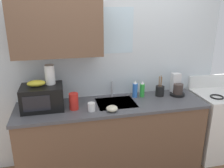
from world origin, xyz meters
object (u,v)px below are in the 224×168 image
object	(u,v)px
dish_soap_bottle_blue	(135,90)
mug_white	(92,107)
dish_soap_bottle_green	(142,89)
cereal_canister	(74,101)
utensil_crock	(160,91)
small_bowl	(112,108)
stove_range	(215,123)
banana_bunch	(36,83)
microwave	(42,97)
paper_towel_roll	(50,75)
coffee_maker	(177,87)

from	to	relation	value
dish_soap_bottle_blue	mug_white	distance (m)	0.67
dish_soap_bottle_blue	dish_soap_bottle_green	size ratio (longest dim) A/B	1.05
cereal_canister	utensil_crock	bearing A→B (deg)	8.66
cereal_canister	small_bowl	bearing A→B (deg)	-20.24
stove_range	banana_bunch	distance (m)	2.43
stove_range	dish_soap_bottle_blue	xyz separation A→B (m)	(-1.14, 0.15, 0.54)
microwave	dish_soap_bottle_blue	bearing A→B (deg)	5.15
dish_soap_bottle_blue	small_bowl	distance (m)	0.52
paper_towel_roll	dish_soap_bottle_blue	size ratio (longest dim) A/B	1.02
mug_white	paper_towel_roll	bearing A→B (deg)	150.66
coffee_maker	cereal_canister	xyz separation A→B (m)	(-1.34, -0.16, -0.01)
cereal_canister	microwave	bearing A→B (deg)	163.87
paper_towel_roll	dish_soap_bottle_blue	xyz separation A→B (m)	(1.03, 0.05, -0.28)
microwave	coffee_maker	world-z (taller)	coffee_maker
stove_range	coffee_maker	size ratio (longest dim) A/B	3.86
coffee_maker	small_bowl	world-z (taller)	coffee_maker
dish_soap_bottle_blue	small_bowl	size ratio (longest dim) A/B	1.67
stove_range	utensil_crock	bearing A→B (deg)	171.83
dish_soap_bottle_green	utensil_crock	size ratio (longest dim) A/B	0.74
stove_range	dish_soap_bottle_blue	world-z (taller)	dish_soap_bottle_blue
small_bowl	paper_towel_roll	bearing A→B (deg)	155.12
utensil_crock	microwave	bearing A→B (deg)	-177.19
microwave	utensil_crock	world-z (taller)	utensil_crock
dish_soap_bottle_blue	cereal_canister	xyz separation A→B (m)	(-0.79, -0.20, -0.01)
banana_bunch	small_bowl	distance (m)	0.88
paper_towel_roll	dish_soap_bottle_blue	world-z (taller)	paper_towel_roll
dish_soap_bottle_green	cereal_canister	world-z (taller)	dish_soap_bottle_green
cereal_canister	stove_range	bearing A→B (deg)	1.59
paper_towel_roll	cereal_canister	world-z (taller)	paper_towel_roll
banana_bunch	utensil_crock	xyz separation A→B (m)	(1.50, 0.07, -0.23)
mug_white	utensil_crock	bearing A→B (deg)	15.64
dish_soap_bottle_blue	cereal_canister	world-z (taller)	dish_soap_bottle_blue
stove_range	dish_soap_bottle_green	size ratio (longest dim) A/B	5.22
microwave	dish_soap_bottle_green	world-z (taller)	microwave
stove_range	paper_towel_roll	distance (m)	2.32
banana_bunch	paper_towel_roll	distance (m)	0.18
microwave	dish_soap_bottle_green	bearing A→B (deg)	4.45
banana_bunch	utensil_crock	world-z (taller)	banana_bunch
banana_bunch	dish_soap_bottle_green	xyz separation A→B (m)	(1.27, 0.09, -0.21)
banana_bunch	dish_soap_bottle_green	size ratio (longest dim) A/B	0.97
paper_towel_roll	cereal_canister	size ratio (longest dim) A/B	1.16
banana_bunch	mug_white	bearing A→B (deg)	-18.23
microwave	cereal_canister	bearing A→B (deg)	-16.13
paper_towel_roll	mug_white	distance (m)	0.59
banana_bunch	coffee_maker	distance (m)	1.75
mug_white	small_bowl	size ratio (longest dim) A/B	0.73
stove_range	microwave	bearing A→B (deg)	178.86
stove_range	mug_white	distance (m)	1.81
mug_white	cereal_canister	bearing A→B (deg)	154.29
cereal_canister	coffee_maker	bearing A→B (deg)	6.71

